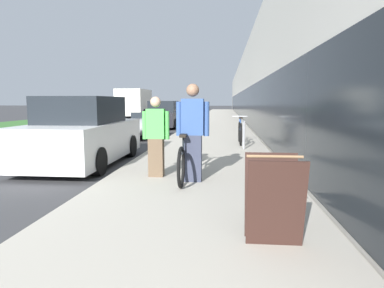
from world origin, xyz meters
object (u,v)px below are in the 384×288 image
vintage_roadster_curbside (141,127)px  moving_truck (136,103)px  person_rider (193,133)px  bike_rack_hoop (244,131)px  sandwich_board_sign (274,198)px  parked_sedan_curbside (83,134)px  tandem_bicycle (187,158)px  cruiser_bike_nearest (240,132)px  person_bystander (156,137)px  parked_sedan_far (164,116)px

vintage_roadster_curbside → moving_truck: size_ratio=0.66×
person_rider → bike_rack_hoop: size_ratio=2.06×
sandwich_board_sign → bike_rack_hoop: bearing=89.4°
sandwich_board_sign → vintage_roadster_curbside: vintage_roadster_curbside is taller
person_rider → bike_rack_hoop: (1.15, 4.52, -0.36)m
parked_sedan_curbside → sandwich_board_sign: bearing=-49.2°
person_rider → tandem_bicycle: bearing=116.5°
bike_rack_hoop → cruiser_bike_nearest: size_ratio=0.49×
parked_sedan_curbside → tandem_bicycle: bearing=-32.1°
tandem_bicycle → person_rider: person_rider is taller
person_bystander → vintage_roadster_curbside: person_bystander is taller
tandem_bicycle → parked_sedan_curbside: parked_sedan_curbside is taller
parked_sedan_curbside → vintage_roadster_curbside: 6.11m
parked_sedan_far → sandwich_board_sign: bearing=-76.1°
bike_rack_hoop → tandem_bicycle: bearing=-107.0°
person_bystander → vintage_roadster_curbside: bearing=106.1°
sandwich_board_sign → moving_truck: (-9.07, 28.93, 0.77)m
person_rider → sandwich_board_sign: 2.84m
cruiser_bike_nearest → sandwich_board_sign: bearing=-90.1°
sandwich_board_sign → tandem_bicycle: bearing=112.9°
person_rider → sandwich_board_sign: person_rider is taller
sandwich_board_sign → parked_sedan_curbside: (-3.98, 4.61, 0.18)m
person_rider → parked_sedan_curbside: bearing=145.2°
person_bystander → cruiser_bike_nearest: bearing=70.9°
bike_rack_hoop → sandwich_board_sign: 7.11m
tandem_bicycle → parked_sedan_curbside: 3.27m
person_bystander → tandem_bicycle: bearing=-3.3°
bike_rack_hoop → person_rider: bearing=-104.3°
person_bystander → sandwich_board_sign: (1.81, -2.91, -0.31)m
parked_sedan_far → person_bystander: bearing=-80.4°
person_bystander → cruiser_bike_nearest: (1.81, 5.23, -0.38)m
sandwich_board_sign → parked_sedan_curbside: size_ratio=0.22×
tandem_bicycle → bike_rack_hoop: 4.43m
tandem_bicycle → person_bystander: (-0.59, 0.03, 0.39)m
person_rider → vintage_roadster_curbside: 8.67m
bike_rack_hoop → sandwich_board_sign: (-0.07, -7.11, -0.06)m
parked_sedan_curbside → vintage_roadster_curbside: size_ratio=0.98×
cruiser_bike_nearest → parked_sedan_far: 9.29m
person_bystander → parked_sedan_curbside: bearing=142.0°
parked_sedan_curbside → vintage_roadster_curbside: (-0.07, 6.10, -0.29)m
person_rider → cruiser_bike_nearest: 5.68m
vintage_roadster_curbside → person_rider: bearing=-69.9°
sandwich_board_sign → moving_truck: size_ratio=0.14×
person_bystander → parked_sedan_far: 13.76m
person_rider → parked_sedan_far: size_ratio=0.40×
tandem_bicycle → moving_truck: 27.23m
vintage_roadster_curbside → parked_sedan_curbside: bearing=-89.3°
person_bystander → vintage_roadster_curbside: 8.13m
bike_rack_hoop → moving_truck: size_ratio=0.13×
person_rider → bike_rack_hoop: bearing=75.7°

